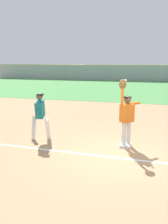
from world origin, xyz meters
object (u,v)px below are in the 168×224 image
at_px(runner, 40,113).
at_px(parked_car_red, 149,74).
at_px(parked_car_green, 109,74).
at_px(first_base, 125,145).
at_px(parked_car_blue, 67,73).
at_px(baseball, 125,80).
at_px(fielder, 126,114).

xyz_separation_m(runner, parked_car_red, (4.05, 28.06, -0.32)).
bearing_deg(parked_car_red, runner, -104.21).
height_order(parked_car_green, parked_car_red, same).
xyz_separation_m(first_base, parked_car_red, (0.99, 27.99, 0.63)).
distance_m(first_base, parked_car_blue, 30.35).
bearing_deg(parked_car_red, parked_car_blue, 173.30).
height_order(parked_car_blue, parked_car_red, same).
xyz_separation_m(baseball, parked_car_blue, (-11.25, 27.79, -1.53)).
distance_m(fielder, baseball, 1.13).
xyz_separation_m(parked_car_green, parked_car_red, (5.77, -0.45, 0.00)).
xyz_separation_m(first_base, baseball, (-0.11, 0.35, 2.16)).
bearing_deg(runner, baseball, -2.53).
xyz_separation_m(baseball, parked_car_green, (-4.67, 28.09, -1.53)).
height_order(fielder, runner, fielder).
bearing_deg(runner, parked_car_blue, 95.67).
bearing_deg(first_base, fielder, 104.25).
distance_m(baseball, parked_car_red, 27.70).
distance_m(baseball, parked_car_green, 28.51).
xyz_separation_m(runner, parked_car_green, (-1.72, 28.51, -0.32)).
distance_m(runner, parked_car_green, 28.57).
bearing_deg(first_base, parked_car_green, 99.54).
xyz_separation_m(first_base, runner, (-3.06, -0.08, 0.96)).
relative_size(fielder, baseball, 30.81).
height_order(first_base, baseball, baseball).
bearing_deg(fielder, baseball, -25.71).
xyz_separation_m(parked_car_blue, parked_car_red, (12.35, -0.15, 0.00)).
bearing_deg(parked_car_blue, fielder, -64.10).
relative_size(first_base, parked_car_green, 0.08).
xyz_separation_m(fielder, parked_car_red, (1.00, 27.95, -0.45)).
height_order(fielder, baseball, fielder).
relative_size(first_base, baseball, 5.14).
bearing_deg(runner, parked_car_red, 71.07).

